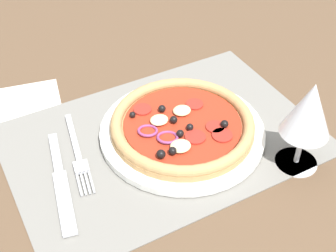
{
  "coord_description": "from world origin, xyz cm",
  "views": [
    {
      "loc": [
        25.64,
        48.7,
        51.8
      ],
      "look_at": [
        -0.94,
        0.0,
        2.55
      ],
      "focal_mm": 50.21,
      "sensor_mm": 36.0,
      "label": 1
    }
  ],
  "objects": [
    {
      "name": "placemat",
      "position": [
        0.0,
        0.0,
        0.2
      ],
      "size": [
        48.54,
        32.86,
        0.4
      ],
      "primitive_type": "cube",
      "color": "slate",
      "rests_on": "ground_plane"
    },
    {
      "name": "pizza",
      "position": [
        -3.06,
        0.81,
        2.63
      ],
      "size": [
        22.89,
        22.89,
        2.68
      ],
      "color": "tan",
      "rests_on": "plate"
    },
    {
      "name": "wine_glass",
      "position": [
        -15.41,
        14.24,
        10.18
      ],
      "size": [
        7.2,
        7.2,
        14.9
      ],
      "color": "silver",
      "rests_on": "ground_plane"
    },
    {
      "name": "knife",
      "position": [
        17.49,
        1.31,
        0.65
      ],
      "size": [
        5.63,
        19.92,
        0.62
      ],
      "rotation": [
        0.0,
        0.0,
        1.37
      ],
      "color": "silver",
      "rests_on": "placemat"
    },
    {
      "name": "napkin",
      "position": [
        17.46,
        -19.53,
        0.18
      ],
      "size": [
        15.21,
        14.19,
        0.36
      ],
      "primitive_type": "cube",
      "rotation": [
        0.0,
        0.0,
        -0.2
      ],
      "color": "silver",
      "rests_on": "ground_plane"
    },
    {
      "name": "fork",
      "position": [
        13.43,
        -2.43,
        0.62
      ],
      "size": [
        4.77,
        17.97,
        0.44
      ],
      "rotation": [
        0.0,
        0.0,
        1.39
      ],
      "color": "silver",
      "rests_on": "placemat"
    },
    {
      "name": "ground_plane",
      "position": [
        0.0,
        0.0,
        -1.2
      ],
      "size": [
        190.0,
        140.0,
        2.4
      ],
      "primitive_type": "cube",
      "color": "brown"
    },
    {
      "name": "plate",
      "position": [
        -3.12,
        0.77,
        0.97
      ],
      "size": [
        26.5,
        26.5,
        1.15
      ],
      "primitive_type": "cylinder",
      "color": "silver",
      "rests_on": "placemat"
    }
  ]
}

